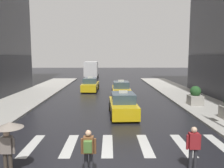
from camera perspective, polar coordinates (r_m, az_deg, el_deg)
crosswalk_markings at (r=11.07m, az=-1.17°, el=-15.29°), size 11.30×2.80×0.01m
taxi_lead at (r=16.23m, az=2.81°, el=-5.42°), size 2.06×4.60×1.80m
taxi_second at (r=23.63m, az=2.31°, el=-1.52°), size 1.94×4.55×1.80m
taxi_third at (r=27.80m, az=-5.53°, el=-0.27°), size 2.04×4.59×1.80m
box_truck at (r=40.58m, az=-5.23°, el=3.59°), size 2.35×7.56×3.35m
pedestrian_with_umbrella at (r=8.78m, az=-24.83°, el=-11.46°), size 0.96×0.96×1.94m
pedestrian_with_backpack at (r=8.22m, az=-6.02°, el=-16.18°), size 0.55×0.43×1.65m
pedestrian_plain_coat at (r=9.08m, az=20.02°, el=-14.50°), size 0.55×0.24×1.65m
planter_mid_block at (r=20.25m, az=20.44°, el=-2.95°), size 1.10×1.10×1.60m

